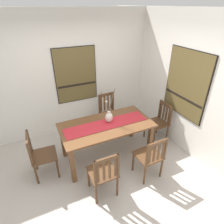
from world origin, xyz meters
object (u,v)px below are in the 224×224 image
Objects in this scene: painting_on_side_wall at (186,84)px; chair_0 at (150,156)px; centerpiece_vase at (109,116)px; chair_3 at (109,112)px; painting_on_back_wall at (76,75)px; chair_4 at (40,155)px; chair_2 at (104,173)px; dining_table at (106,129)px; chair_1 at (159,121)px.

chair_0 is at bearing -153.77° from painting_on_side_wall.
centerpiece_vase is at bearing 167.32° from painting_on_side_wall.
chair_3 is 1.15m from painting_on_back_wall.
chair_4 is 2.96m from painting_on_side_wall.
centerpiece_vase is at bearing 60.66° from chair_2.
chair_4 reaches higher than chair_0.
chair_4 is (-1.24, 0.02, -0.18)m from dining_table.
chair_4 is at bearing -130.53° from painting_on_back_wall.
painting_on_back_wall is at bearing 106.66° from chair_0.
chair_0 is 0.97× the size of chair_4.
centerpiece_vase is at bearing 113.83° from chair_0.
dining_table is 0.26m from centerpiece_vase.
painting_on_side_wall is (0.26, -0.30, 0.94)m from chair_1.
chair_4 reaches higher than chair_2.
chair_4 is (-1.32, -0.03, -0.42)m from centerpiece_vase.
chair_2 is 0.69× the size of painting_on_side_wall.
chair_2 is at bearing -45.53° from chair_4.
painting_on_side_wall is (1.12, -1.13, 0.93)m from chair_3.
chair_1 is at bearing -0.00° from chair_4.
chair_1 is at bearing 131.12° from painting_on_side_wall.
chair_3 is at bearing 65.97° from centerpiece_vase.
dining_table is 1.93× the size of chair_2.
chair_0 is at bearing -89.02° from chair_3.
chair_2 reaches higher than dining_table.
chair_0 is 0.67× the size of painting_on_side_wall.
painting_on_side_wall is at bearing -12.68° from centerpiece_vase.
centerpiece_vase reaches higher than dining_table.
painting_on_back_wall is (-0.60, 0.43, 0.88)m from chair_3.
chair_0 is 0.87m from chair_2.
dining_table is at bearing 169.82° from painting_on_side_wall.
chair_4 is at bearing 134.47° from chair_2.
painting_on_back_wall is at bearing 137.71° from painting_on_side_wall.
chair_1 is (1.29, 0.02, -0.18)m from dining_table.
chair_1 reaches higher than chair_0.
chair_4 is at bearing 173.83° from painting_on_side_wall.
chair_3 is 1.02× the size of chair_4.
chair_4 is (-1.68, -0.82, -0.01)m from chair_3.
painting_on_back_wall is at bearing 101.26° from centerpiece_vase.
dining_table is 1.91× the size of chair_4.
painting_on_side_wall reaches higher than chair_1.
painting_on_back_wall reaches higher than chair_2.
centerpiece_vase reaches higher than chair_1.
centerpiece_vase reaches higher than chair_0.
dining_table is 1.40× the size of painting_on_back_wall.
painting_on_back_wall reaches higher than centerpiece_vase.
chair_3 is at bearing 90.98° from chair_0.
centerpiece_vase is (0.08, 0.05, 0.24)m from dining_table.
centerpiece_vase is 1.59m from painting_on_side_wall.
dining_table is at bearing -146.34° from centerpiece_vase.
chair_1 is 1.90m from chair_2.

